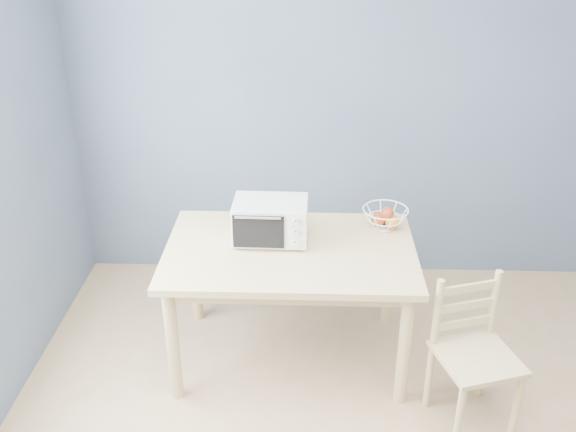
{
  "coord_description": "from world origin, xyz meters",
  "views": [
    {
      "loc": [
        -0.39,
        -1.89,
        2.53
      ],
      "look_at": [
        -0.5,
        1.26,
        0.93
      ],
      "focal_mm": 40.0,
      "sensor_mm": 36.0,
      "label": 1
    }
  ],
  "objects_px": {
    "toaster_oven": "(268,220)",
    "dining_chair": "(473,356)",
    "dining_table": "(290,264)",
    "fruit_basket": "(385,217)"
  },
  "relations": [
    {
      "from": "dining_table",
      "to": "fruit_basket",
      "type": "bearing_deg",
      "value": 25.87
    },
    {
      "from": "toaster_oven",
      "to": "dining_chair",
      "type": "relative_size",
      "value": 0.52
    },
    {
      "from": "dining_table",
      "to": "fruit_basket",
      "type": "distance_m",
      "value": 0.64
    },
    {
      "from": "dining_chair",
      "to": "toaster_oven",
      "type": "bearing_deg",
      "value": 135.24
    },
    {
      "from": "dining_table",
      "to": "toaster_oven",
      "type": "height_order",
      "value": "toaster_oven"
    },
    {
      "from": "toaster_oven",
      "to": "dining_chair",
      "type": "distance_m",
      "value": 1.31
    },
    {
      "from": "dining_chair",
      "to": "dining_table",
      "type": "bearing_deg",
      "value": 136.33
    },
    {
      "from": "fruit_basket",
      "to": "dining_chair",
      "type": "bearing_deg",
      "value": -61.62
    },
    {
      "from": "toaster_oven",
      "to": "fruit_basket",
      "type": "relative_size",
      "value": 1.36
    },
    {
      "from": "dining_table",
      "to": "toaster_oven",
      "type": "bearing_deg",
      "value": 145.21
    }
  ]
}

